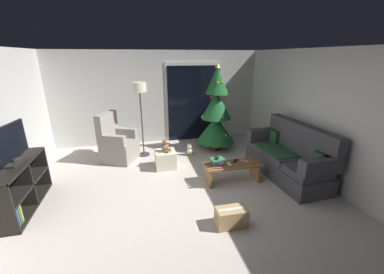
# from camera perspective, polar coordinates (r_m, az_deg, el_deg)

# --- Properties ---
(ground_plane) EXTENTS (7.00, 7.00, 0.00)m
(ground_plane) POSITION_cam_1_polar(r_m,az_deg,el_deg) (4.31, -3.13, -14.15)
(ground_plane) COLOR #BCB2A8
(wall_back) EXTENTS (5.72, 0.12, 2.50)m
(wall_back) POSITION_cam_1_polar(r_m,az_deg,el_deg) (6.75, -8.04, 9.32)
(wall_back) COLOR beige
(wall_back) RESTS_ON ground
(wall_right) EXTENTS (0.12, 6.00, 2.50)m
(wall_right) POSITION_cam_1_polar(r_m,az_deg,el_deg) (5.09, 30.18, 3.83)
(wall_right) COLOR beige
(wall_right) RESTS_ON ground
(patio_door_frame) EXTENTS (1.60, 0.02, 2.20)m
(patio_door_frame) POSITION_cam_1_polar(r_m,az_deg,el_deg) (6.86, 0.44, 8.39)
(patio_door_frame) COLOR silver
(patio_door_frame) RESTS_ON ground
(patio_door_glass) EXTENTS (1.50, 0.02, 2.10)m
(patio_door_glass) POSITION_cam_1_polar(r_m,az_deg,el_deg) (6.85, 0.48, 7.95)
(patio_door_glass) COLOR black
(patio_door_glass) RESTS_ON ground
(couch) EXTENTS (0.87, 1.97, 1.08)m
(couch) POSITION_cam_1_polar(r_m,az_deg,el_deg) (5.21, 22.18, -4.57)
(couch) COLOR #3D3D42
(couch) RESTS_ON ground
(coffee_table) EXTENTS (1.10, 0.40, 0.38)m
(coffee_table) POSITION_cam_1_polar(r_m,az_deg,el_deg) (4.73, 9.69, -7.70)
(coffee_table) COLOR olive
(coffee_table) RESTS_ON ground
(remote_black) EXTENTS (0.14, 0.14, 0.02)m
(remote_black) POSITION_cam_1_polar(r_m,az_deg,el_deg) (4.79, 10.34, -5.60)
(remote_black) COLOR black
(remote_black) RESTS_ON coffee_table
(remote_silver) EXTENTS (0.14, 0.14, 0.02)m
(remote_silver) POSITION_cam_1_polar(r_m,az_deg,el_deg) (4.82, 12.48, -5.60)
(remote_silver) COLOR #ADADB2
(remote_silver) RESTS_ON coffee_table
(remote_white) EXTENTS (0.06, 0.16, 0.02)m
(remote_white) POSITION_cam_1_polar(r_m,az_deg,el_deg) (4.62, 8.90, -6.44)
(remote_white) COLOR silver
(remote_white) RESTS_ON coffee_table
(book_stack) EXTENTS (0.29, 0.24, 0.12)m
(book_stack) POSITION_cam_1_polar(r_m,az_deg,el_deg) (4.58, 6.09, -5.78)
(book_stack) COLOR #285684
(book_stack) RESTS_ON coffee_table
(cell_phone) EXTENTS (0.13, 0.16, 0.01)m
(cell_phone) POSITION_cam_1_polar(r_m,az_deg,el_deg) (4.55, 5.92, -5.10)
(cell_phone) COLOR black
(cell_phone) RESTS_ON book_stack
(christmas_tree) EXTENTS (0.97, 0.97, 2.20)m
(christmas_tree) POSITION_cam_1_polar(r_m,az_deg,el_deg) (6.10, 5.80, 5.67)
(christmas_tree) COLOR #4C1E19
(christmas_tree) RESTS_ON ground
(armchair) EXTENTS (0.92, 0.91, 1.13)m
(armchair) POSITION_cam_1_polar(r_m,az_deg,el_deg) (5.81, -17.48, -1.61)
(armchair) COLOR gray
(armchair) RESTS_ON ground
(floor_lamp) EXTENTS (0.32, 0.32, 1.78)m
(floor_lamp) POSITION_cam_1_polar(r_m,az_deg,el_deg) (5.68, -12.39, 9.91)
(floor_lamp) COLOR #2D2D30
(floor_lamp) RESTS_ON ground
(media_shelf) EXTENTS (0.40, 1.40, 0.78)m
(media_shelf) POSITION_cam_1_polar(r_m,az_deg,el_deg) (4.69, -36.46, -10.07)
(media_shelf) COLOR black
(media_shelf) RESTS_ON ground
(television) EXTENTS (0.24, 0.84, 0.61)m
(television) POSITION_cam_1_polar(r_m,az_deg,el_deg) (4.47, -37.59, -1.47)
(television) COLOR black
(television) RESTS_ON media_shelf
(ottoman) EXTENTS (0.44, 0.44, 0.38)m
(ottoman) POSITION_cam_1_polar(r_m,az_deg,el_deg) (5.29, -6.37, -5.34)
(ottoman) COLOR beige
(ottoman) RESTS_ON ground
(teddy_bear_chestnut) EXTENTS (0.22, 0.21, 0.29)m
(teddy_bear_chestnut) POSITION_cam_1_polar(r_m,az_deg,el_deg) (5.16, -6.39, -2.21)
(teddy_bear_chestnut) COLOR brown
(teddy_bear_chestnut) RESTS_ON ottoman
(teddy_bear_cream_by_tree) EXTENTS (0.22, 0.21, 0.29)m
(teddy_bear_cream_by_tree) POSITION_cam_1_polar(r_m,az_deg,el_deg) (5.91, -0.56, -3.27)
(teddy_bear_cream_by_tree) COLOR beige
(teddy_bear_cream_by_tree) RESTS_ON ground
(cardboard_box_taped_mid_floor) EXTENTS (0.45, 0.25, 0.28)m
(cardboard_box_taped_mid_floor) POSITION_cam_1_polar(r_m,az_deg,el_deg) (3.67, 9.42, -18.41)
(cardboard_box_taped_mid_floor) COLOR tan
(cardboard_box_taped_mid_floor) RESTS_ON ground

